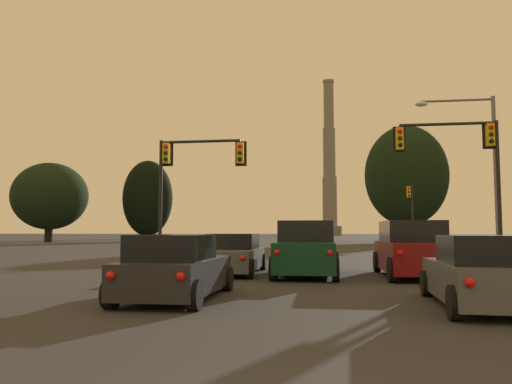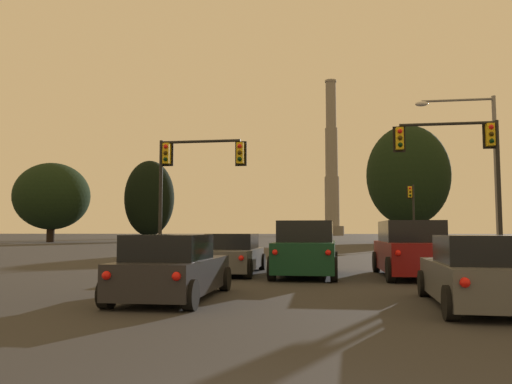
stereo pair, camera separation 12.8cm
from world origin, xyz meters
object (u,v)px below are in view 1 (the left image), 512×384
object	(u,v)px
suv_center_lane_front	(308,249)
smokestack	(330,174)
hatchback_left_lane_second	(176,269)
street_lamp	(481,158)
sedan_left_lane_front	(233,255)
traffic_light_far_right	(411,206)
suv_right_lane_front	(412,250)
traffic_light_overhead_right	(464,155)
hatchback_right_lane_second	(483,274)
traffic_light_overhead_left	(188,169)

from	to	relation	value
suv_center_lane_front	smokestack	distance (m)	164.77
hatchback_left_lane_second	street_lamp	world-z (taller)	street_lamp
sedan_left_lane_front	traffic_light_far_right	bearing A→B (deg)	68.76
traffic_light_far_right	street_lamp	world-z (taller)	street_lamp
suv_center_lane_front	street_lamp	bearing A→B (deg)	47.56
suv_right_lane_front	suv_center_lane_front	distance (m)	3.46
suv_center_lane_front	traffic_light_overhead_right	xyz separation A→B (m)	(6.96, 6.87, 4.14)
traffic_light_far_right	traffic_light_overhead_right	distance (m)	23.76
hatchback_right_lane_second	traffic_light_overhead_left	bearing A→B (deg)	128.52
suv_right_lane_front	smokestack	world-z (taller)	smokestack
hatchback_right_lane_second	traffic_light_far_right	bearing A→B (deg)	85.40
hatchback_left_lane_second	traffic_light_far_right	world-z (taller)	traffic_light_far_right
traffic_light_overhead_left	traffic_light_far_right	bearing A→B (deg)	58.54
traffic_light_far_right	traffic_light_overhead_left	distance (m)	27.78
street_lamp	smokestack	world-z (taller)	smokestack
hatchback_left_lane_second	hatchback_right_lane_second	xyz separation A→B (m)	(6.42, -0.40, 0.00)
suv_right_lane_front	hatchback_right_lane_second	world-z (taller)	suv_right_lane_front
suv_center_lane_front	traffic_light_far_right	xyz separation A→B (m)	(8.26, 30.57, 2.93)
hatchback_left_lane_second	smokestack	xyz separation A→B (m)	(3.78, 169.72, 21.50)
suv_right_lane_front	hatchback_left_lane_second	xyz separation A→B (m)	(-6.14, -6.40, -0.23)
traffic_light_far_right	traffic_light_overhead_left	world-z (taller)	traffic_light_overhead_left
smokestack	hatchback_left_lane_second	bearing A→B (deg)	-91.28
traffic_light_far_right	street_lamp	distance (m)	21.70
hatchback_left_lane_second	sedan_left_lane_front	size ratio (longest dim) A/B	0.87
hatchback_right_lane_second	suv_right_lane_front	bearing A→B (deg)	94.65
traffic_light_overhead_left	traffic_light_overhead_right	size ratio (longest dim) A/B	0.92
traffic_light_far_right	street_lamp	bearing A→B (deg)	-89.81
suv_right_lane_front	sedan_left_lane_front	size ratio (longest dim) A/B	1.04
suv_right_lane_front	traffic_light_overhead_right	bearing A→B (deg)	61.60
smokestack	hatchback_right_lane_second	bearing A→B (deg)	-89.11
traffic_light_overhead_left	suv_right_lane_front	bearing A→B (deg)	-35.12
hatchback_left_lane_second	traffic_light_overhead_left	world-z (taller)	traffic_light_overhead_left
suv_right_lane_front	suv_center_lane_front	size ratio (longest dim) A/B	1.00
smokestack	suv_right_lane_front	bearing A→B (deg)	-89.18
suv_right_lane_front	sedan_left_lane_front	bearing A→B (deg)	174.38
suv_right_lane_front	traffic_light_far_right	world-z (taller)	traffic_light_far_right
traffic_light_overhead_right	street_lamp	bearing A→B (deg)	56.16
sedan_left_lane_front	traffic_light_far_right	world-z (taller)	traffic_light_far_right
sedan_left_lane_front	traffic_light_far_right	size ratio (longest dim) A/B	0.81
smokestack	traffic_light_overhead_right	bearing A→B (deg)	-87.86
hatchback_right_lane_second	smokestack	size ratio (longest dim) A/B	0.07
suv_right_lane_front	hatchback_right_lane_second	distance (m)	6.81
traffic_light_overhead_right	traffic_light_far_right	bearing A→B (deg)	86.88
suv_right_lane_front	traffic_light_overhead_left	distance (m)	12.43
street_lamp	smokestack	bearing A→B (deg)	92.68
traffic_light_far_right	hatchback_right_lane_second	bearing A→B (deg)	-96.90
hatchback_left_lane_second	smokestack	size ratio (longest dim) A/B	0.07
suv_center_lane_front	hatchback_right_lane_second	bearing A→B (deg)	-60.34
hatchback_left_lane_second	hatchback_right_lane_second	size ratio (longest dim) A/B	0.99
suv_center_lane_front	traffic_light_far_right	size ratio (longest dim) A/B	0.84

